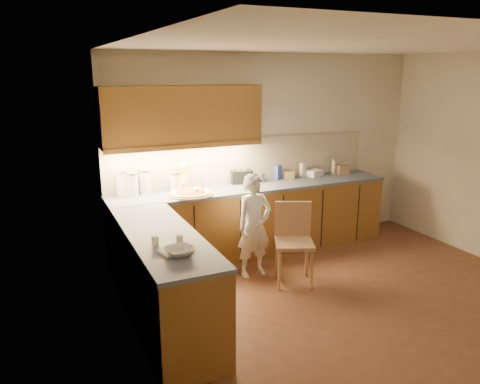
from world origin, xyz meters
The scene contains 24 objects.
room centered at (0.00, 0.00, 1.68)m, with size 4.54×4.50×2.62m.
l_counter centered at (-0.92, 1.25, 0.46)m, with size 3.77×2.62×0.92m.
backsplash centered at (-0.38, 1.99, 1.21)m, with size 3.75×0.02×0.58m, color #C4B497.
upper_cabinets centered at (-1.27, 1.82, 1.85)m, with size 1.95×0.36×0.73m.
pizza_on_board centered at (-1.27, 1.58, 0.94)m, with size 0.53×0.53×0.21m.
child centered at (-0.68, 1.05, 0.61)m, with size 0.45×0.29×1.23m, color white.
wooden_chair centered at (-0.35, 0.72, 0.54)m, with size 0.55×0.55×0.92m.
mixing_bowl centered at (-1.95, -0.15, 0.95)m, with size 0.24×0.24×0.06m, color white.
canister_a centered at (-2.02, 1.87, 1.08)m, with size 0.16×0.16×0.31m.
canister_b centered at (-1.92, 1.85, 1.06)m, with size 0.16×0.16×0.29m.
canister_c centered at (-1.75, 1.89, 1.07)m, with size 0.16×0.16×0.30m.
canister_d centered at (-1.38, 1.83, 1.04)m, with size 0.15×0.15×0.25m.
oil_jug centered at (-1.26, 1.89, 1.08)m, with size 0.13×0.10×0.34m.
toaster centered at (-0.47, 1.89, 1.01)m, with size 0.30×0.21×0.18m.
steel_pot centered at (-0.21, 1.87, 0.98)m, with size 0.15×0.15×0.12m.
blue_box centered at (0.08, 1.89, 1.02)m, with size 0.10×0.07×0.20m, color #384AA8.
card_box_a centered at (0.25, 1.87, 0.97)m, with size 0.14×0.10×0.10m, color #A08156.
white_bottle centered at (0.49, 1.91, 1.02)m, with size 0.06×0.06×0.19m, color white.
flat_pack centered at (0.66, 1.86, 0.96)m, with size 0.22×0.15×0.09m, color white.
tall_jar centered at (1.00, 1.88, 1.03)m, with size 0.07×0.07×0.21m.
card_box_b centered at (1.11, 1.81, 0.98)m, with size 0.17×0.13×0.13m, color #987152.
dough_cloth centered at (-1.97, -0.08, 0.93)m, with size 0.25×0.20×0.02m, color silver.
spice_jar_a centered at (-2.08, 0.14, 0.96)m, with size 0.06×0.06×0.08m, color white.
spice_jar_b centered at (-1.88, 0.08, 0.96)m, with size 0.06×0.06×0.08m, color silver.
Camera 1 is at (-2.97, -3.59, 2.38)m, focal length 35.00 mm.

